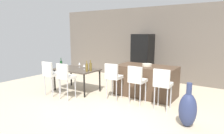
# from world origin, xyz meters

# --- Properties ---
(ground_plane) EXTENTS (10.00, 10.00, 0.00)m
(ground_plane) POSITION_xyz_m (0.00, 0.00, 0.00)
(ground_plane) COLOR beige
(back_wall) EXTENTS (10.00, 0.12, 2.90)m
(back_wall) POSITION_xyz_m (0.00, 3.09, 1.45)
(back_wall) COLOR #665B51
(back_wall) RESTS_ON ground_plane
(kitchen_island) EXTENTS (1.77, 0.93, 0.92)m
(kitchen_island) POSITION_xyz_m (0.28, 0.95, 0.46)
(kitchen_island) COLOR #4C3828
(kitchen_island) RESTS_ON ground_plane
(bar_chair_left) EXTENTS (0.43, 0.43, 1.05)m
(bar_chair_left) POSITION_xyz_m (-0.35, 0.10, 0.70)
(bar_chair_left) COLOR silver
(bar_chair_left) RESTS_ON ground_plane
(bar_chair_middle) EXTENTS (0.41, 0.41, 1.05)m
(bar_chair_middle) POSITION_xyz_m (0.39, 0.10, 0.70)
(bar_chair_middle) COLOR silver
(bar_chair_middle) RESTS_ON ground_plane
(bar_chair_right) EXTENTS (0.42, 0.42, 1.05)m
(bar_chair_right) POSITION_xyz_m (1.09, 0.10, 0.70)
(bar_chair_right) COLOR silver
(bar_chair_right) RESTS_ON ground_plane
(dining_table) EXTENTS (1.43, 0.87, 0.74)m
(dining_table) POSITION_xyz_m (-1.81, 0.15, 0.67)
(dining_table) COLOR #4C4238
(dining_table) RESTS_ON ground_plane
(dining_chair_near) EXTENTS (0.41, 0.41, 1.05)m
(dining_chair_near) POSITION_xyz_m (-2.13, -0.65, 0.70)
(dining_chair_near) COLOR silver
(dining_chair_near) RESTS_ON ground_plane
(dining_chair_far) EXTENTS (0.42, 0.42, 1.05)m
(dining_chair_far) POSITION_xyz_m (-1.49, -0.65, 0.70)
(dining_chair_far) COLOR silver
(dining_chair_far) RESTS_ON ground_plane
(wine_bottle_inner) EXTENTS (0.07, 0.07, 0.33)m
(wine_bottle_inner) POSITION_xyz_m (-1.23, -0.01, 0.87)
(wine_bottle_inner) COLOR brown
(wine_bottle_inner) RESTS_ON dining_table
(wine_bottle_corner) EXTENTS (0.08, 0.08, 0.33)m
(wine_bottle_corner) POSITION_xyz_m (-1.22, 0.15, 0.87)
(wine_bottle_corner) COLOR brown
(wine_bottle_corner) RESTS_ON dining_table
(wine_bottle_far) EXTENTS (0.08, 0.08, 0.33)m
(wine_bottle_far) POSITION_xyz_m (-2.39, 0.02, 0.86)
(wine_bottle_far) COLOR #194723
(wine_bottle_far) RESTS_ON dining_table
(wine_glass_left) EXTENTS (0.07, 0.07, 0.17)m
(wine_glass_left) POSITION_xyz_m (-1.92, 0.40, 0.86)
(wine_glass_left) COLOR silver
(wine_glass_left) RESTS_ON dining_table
(wine_glass_middle) EXTENTS (0.07, 0.07, 0.17)m
(wine_glass_middle) POSITION_xyz_m (-1.54, 0.21, 0.86)
(wine_glass_middle) COLOR silver
(wine_glass_middle) RESTS_ON dining_table
(wine_glass_right) EXTENTS (0.07, 0.07, 0.17)m
(wine_glass_right) POSITION_xyz_m (-2.00, -0.22, 0.86)
(wine_glass_right) COLOR silver
(wine_glass_right) RESTS_ON dining_table
(refrigerator) EXTENTS (0.72, 0.68, 1.84)m
(refrigerator) POSITION_xyz_m (-0.65, 2.65, 0.92)
(refrigerator) COLOR black
(refrigerator) RESTS_ON ground_plane
(fruit_bowl) EXTENTS (0.28, 0.28, 0.07)m
(fruit_bowl) POSITION_xyz_m (0.30, 0.94, 0.96)
(fruit_bowl) COLOR beige
(fruit_bowl) RESTS_ON kitchen_island
(floor_vase) EXTENTS (0.36, 0.36, 0.92)m
(floor_vase) POSITION_xyz_m (1.84, -0.44, 0.37)
(floor_vase) COLOR navy
(floor_vase) RESTS_ON ground_plane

